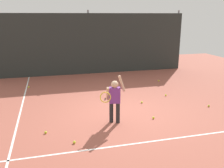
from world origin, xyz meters
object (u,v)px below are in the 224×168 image
Objects in this scene: tennis_ball_0 at (142,102)px; tennis_ball_2 at (74,142)px; tennis_ball_7 at (159,81)px; tennis_ball_8 at (46,132)px; tennis_ball_6 at (153,118)px; tennis_ball_5 at (29,87)px; tennis_ball_3 at (209,106)px; tennis_player at (114,98)px; tennis_ball_4 at (166,95)px.

tennis_ball_2 is (-2.54, -2.19, 0.00)m from tennis_ball_0.
tennis_ball_7 and tennis_ball_8 have the same top height.
tennis_ball_0 is at bearing 83.24° from tennis_ball_6.
tennis_ball_6 is (3.70, -4.24, 0.00)m from tennis_ball_5.
tennis_ball_2 is 4.73m from tennis_ball_3.
tennis_ball_2 is 1.00× the size of tennis_ball_5.
tennis_ball_5 is 1.00× the size of tennis_ball_7.
tennis_ball_3 is at bearing -32.94° from tennis_ball_5.
tennis_player is 2.00m from tennis_ball_8.
tennis_ball_7 is (-0.22, 3.38, 0.00)m from tennis_ball_3.
tennis_ball_5 is at bearing 131.09° from tennis_ball_6.
tennis_ball_3 is at bearing 17.66° from tennis_player.
tennis_player is at bearing -135.86° from tennis_ball_0.
tennis_ball_4 is at bearing 54.56° from tennis_ball_6.
tennis_player is 20.46× the size of tennis_ball_5.
tennis_ball_3 is at bearing 6.77° from tennis_ball_8.
tennis_ball_4 is 5.56m from tennis_ball_5.
tennis_ball_0 is 4.84m from tennis_ball_5.
tennis_ball_0 is at bearing 54.78° from tennis_player.
tennis_player reaches higher than tennis_ball_6.
tennis_ball_3 is 1.00× the size of tennis_ball_8.
tennis_ball_2 and tennis_ball_4 have the same top height.
tennis_ball_2 is 1.00× the size of tennis_ball_3.
tennis_ball_2 is at bearing -160.13° from tennis_ball_6.
tennis_ball_5 is at bearing 98.55° from tennis_ball_8.
tennis_ball_6 is at bearing 8.94° from tennis_player.
tennis_ball_0 is 3.36m from tennis_ball_2.
tennis_ball_3 is (4.55, 1.31, 0.00)m from tennis_ball_2.
tennis_player is 20.46× the size of tennis_ball_7.
tennis_ball_5 is 5.66m from tennis_ball_7.
tennis_ball_6 and tennis_ball_8 have the same top height.
tennis_ball_8 is at bearing -163.02° from tennis_player.
tennis_ball_6 is 3.04m from tennis_ball_8.
tennis_ball_2 is at bearing -132.73° from tennis_ball_7.
tennis_ball_7 is 1.00× the size of tennis_ball_8.
tennis_ball_6 is at bearing -48.91° from tennis_ball_5.
tennis_ball_8 is (-0.65, 0.69, 0.00)m from tennis_ball_2.
tennis_ball_0 is at bearing -37.11° from tennis_ball_5.
tennis_ball_2 and tennis_ball_6 have the same top height.
tennis_ball_4 is (-0.85, 1.39, 0.00)m from tennis_ball_3.
tennis_player reaches higher than tennis_ball_8.
tennis_ball_5 is (-5.01, 2.41, 0.00)m from tennis_ball_4.
tennis_ball_7 is (3.12, 3.79, -0.69)m from tennis_player.
tennis_player is at bearing 178.30° from tennis_ball_6.
tennis_ball_2 is 0.95m from tennis_ball_8.
tennis_ball_3 and tennis_ball_8 have the same top height.
tennis_ball_3 and tennis_ball_5 have the same top height.
tennis_ball_2 is at bearing -139.31° from tennis_ball_0.
tennis_ball_2 and tennis_ball_3 have the same top height.
tennis_ball_3 is at bearing -86.32° from tennis_ball_7.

